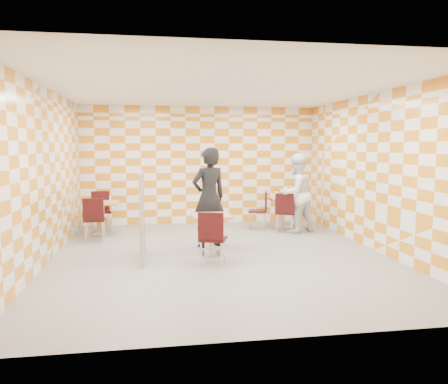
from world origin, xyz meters
The scene contains 15 objects.
room_shell centered at (0.00, 0.54, 1.50)m, with size 7.00×7.00×7.00m.
main_table centered at (-0.15, 0.09, 0.51)m, with size 0.70×0.70×0.75m.
second_table centered at (1.91, 2.46, 0.51)m, with size 0.70×0.70×0.75m.
empty_table centered at (-2.33, 2.26, 0.51)m, with size 0.70×0.70×0.75m.
chair_main_front centered at (-0.24, -0.70, 0.54)m, with size 0.54×0.54×0.92m.
chair_second_front centered at (1.78, 1.89, 0.54)m, with size 0.55×0.56×0.92m.
chair_second_side centered at (1.34, 2.35, 0.54)m, with size 0.53×0.52×0.92m.
chair_empty_near centered at (-2.42, 1.58, 0.54)m, with size 0.43×0.44×0.92m.
chair_empty_far centered at (-2.43, 2.88, 0.54)m, with size 0.50×0.51×0.92m.
partition centered at (-1.39, 0.04, 0.79)m, with size 0.08×1.38×1.55m.
man_dark centered at (-0.11, 0.79, 0.98)m, with size 0.72×0.47×1.97m, color black.
man_white centered at (2.06, 1.92, 0.91)m, with size 0.88×0.69×1.81m, color white.
pizza_on_foil centered at (-0.15, 0.08, 0.77)m, with size 0.40×0.40×0.04m.
sport_bottle centered at (1.77, 2.52, 0.84)m, with size 0.06×0.06×0.20m.
soda_bottle centered at (2.03, 2.46, 0.85)m, with size 0.07×0.07×0.23m.
Camera 1 is at (-1.15, -7.70, 1.99)m, focal length 35.00 mm.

